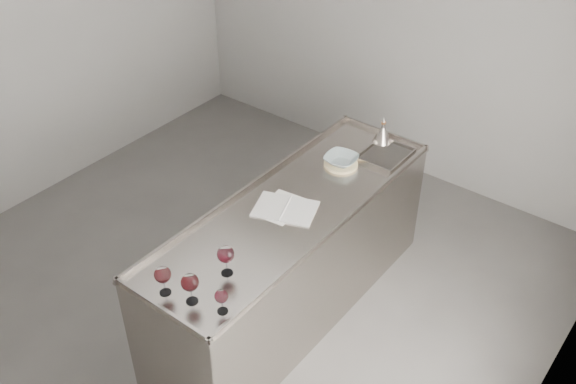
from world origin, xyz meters
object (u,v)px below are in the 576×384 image
Objects in this scene: wine_glass_middle at (226,255)px; wine_funnel at (382,134)px; wine_glass_right at (190,283)px; notebook at (285,209)px; wine_glass_left at (163,275)px; counter at (292,258)px; ceramic_bowl at (341,160)px; wine_glass_small at (221,297)px.

wine_funnel is at bearing 91.35° from wine_glass_middle.
wine_funnel is at bearing 91.16° from wine_glass_right.
wine_glass_left is at bearing -114.06° from notebook.
wine_funnel reaches higher than counter.
notebook is 0.67m from ceramic_bowl.
wine_glass_small is 0.98m from notebook.
wine_glass_middle is (0.17, 0.33, 0.01)m from wine_glass_left.
wine_funnel is (0.06, 1.13, 0.06)m from notebook.
wine_glass_small is at bearing 14.78° from wine_glass_left.
counter is 10.25× the size of ceramic_bowl.
wine_funnel is (0.07, 0.47, 0.02)m from ceramic_bowl.
wine_funnel reaches higher than wine_glass_right.
wine_glass_middle reaches higher than wine_glass_small.
wine_glass_middle reaches higher than wine_glass_left.
wine_glass_left is 0.95× the size of wine_glass_middle.
wine_glass_middle is at bearing 63.26° from wine_glass_left.
wine_glass_right is 0.92× the size of wine_funnel.
wine_glass_middle is 1.37m from ceramic_bowl.
counter is at bearing 105.55° from wine_glass_small.
wine_glass_right is at bearing -85.08° from counter.
wine_glass_small is at bearing -52.41° from wine_glass_middle.
wine_glass_middle is at bearing -88.65° from wine_funnel.
notebook is at bearing -89.63° from ceramic_bowl.
wine_glass_right is 1.00m from notebook.
wine_glass_left is 0.37m from wine_glass_middle.
wine_glass_left is at bearing -94.19° from counter.
wine_glass_middle is 0.93× the size of wine_funnel.
counter is 1.24m from wine_glass_left.
wine_glass_right reaches higher than notebook.
counter is at bearing -92.46° from wine_funnel.
wine_funnel reaches higher than wine_glass_middle.
wine_glass_right reaches higher than wine_glass_left.
ceramic_bowl is (-0.29, 1.60, -0.06)m from wine_glass_small.
wine_glass_left reaches higher than wine_glass_small.
counter is 0.80m from ceramic_bowl.
wine_funnel is at bearing 86.68° from wine_glass_left.
wine_funnel is at bearing 96.31° from wine_glass_small.
wine_glass_middle reaches higher than ceramic_bowl.
wine_glass_left is 2.16m from wine_funnel.
wine_funnel is (-0.04, 1.83, -0.08)m from wine_glass_middle.
counter is at bearing 53.37° from notebook.
counter is 1.20m from wine_funnel.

